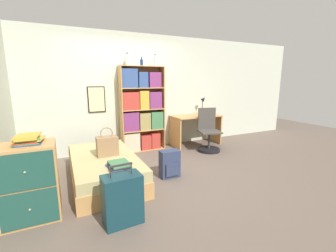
{
  "coord_description": "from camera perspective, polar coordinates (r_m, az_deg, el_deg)",
  "views": [
    {
      "loc": [
        -1.27,
        -3.5,
        1.58
      ],
      "look_at": [
        0.49,
        0.18,
        0.75
      ],
      "focal_mm": 24.0,
      "sensor_mm": 36.0,
      "label": 1
    }
  ],
  "objects": [
    {
      "name": "dresser",
      "position": [
        3.06,
        -31.66,
        -12.09
      ],
      "size": [
        0.59,
        0.48,
        0.89
      ],
      "color": "tan",
      "rests_on": "ground_plane"
    },
    {
      "name": "desk_chair",
      "position": [
        5.21,
        10.22,
        -2.85
      ],
      "size": [
        0.56,
        0.56,
        0.97
      ],
      "color": "black",
      "rests_on": "ground_plane"
    },
    {
      "name": "bottle_green",
      "position": [
        5.0,
        -10.3,
        16.03
      ],
      "size": [
        0.08,
        0.08,
        0.26
      ],
      "color": "#B7BCC1",
      "rests_on": "bookcase"
    },
    {
      "name": "handbag",
      "position": [
        3.72,
        -15.17,
        -4.86
      ],
      "size": [
        0.33,
        0.2,
        0.46
      ],
      "color": "#93704C",
      "rests_on": "bed"
    },
    {
      "name": "desk",
      "position": [
        5.61,
        7.07,
        0.44
      ],
      "size": [
        1.19,
        0.6,
        0.74
      ],
      "color": "tan",
      "rests_on": "ground_plane"
    },
    {
      "name": "magazine_pile_on_dresser",
      "position": [
        2.96,
        -31.99,
        -2.89
      ],
      "size": [
        0.32,
        0.34,
        0.1
      ],
      "color": "#334C84",
      "rests_on": "dresser"
    },
    {
      "name": "backpack",
      "position": [
        3.76,
        0.44,
        -9.65
      ],
      "size": [
        0.32,
        0.21,
        0.46
      ],
      "color": "#2D3856",
      "rests_on": "ground_plane"
    },
    {
      "name": "suitcase",
      "position": [
        2.67,
        -11.51,
        -17.79
      ],
      "size": [
        0.44,
        0.28,
        0.7
      ],
      "color": "#143842",
      "rests_on": "ground_plane"
    },
    {
      "name": "desk_lamp",
      "position": [
        5.77,
        8.95,
        6.07
      ],
      "size": [
        0.17,
        0.12,
        0.46
      ],
      "color": "black",
      "rests_on": "desk"
    },
    {
      "name": "bottle_brown",
      "position": [
        5.02,
        -6.73,
        15.76
      ],
      "size": [
        0.06,
        0.06,
        0.18
      ],
      "color": "navy",
      "rests_on": "bookcase"
    },
    {
      "name": "ground_plane",
      "position": [
        4.05,
        -5.21,
        -11.53
      ],
      "size": [
        14.0,
        14.0,
        0.0
      ],
      "primitive_type": "plane",
      "color": "#66564C"
    },
    {
      "name": "wall_back",
      "position": [
        5.15,
        -11.29,
        8.15
      ],
      "size": [
        10.0,
        0.09,
        2.6
      ],
      "color": "beige",
      "rests_on": "ground_plane"
    },
    {
      "name": "bottle_clear",
      "position": [
        5.17,
        -3.26,
        16.02
      ],
      "size": [
        0.07,
        0.07,
        0.26
      ],
      "color": "#B7BCC1",
      "rests_on": "bookcase"
    },
    {
      "name": "book_stack_on_bed",
      "position": [
        3.23,
        -12.43,
        -9.56
      ],
      "size": [
        0.32,
        0.36,
        0.07
      ],
      "color": "#334C84",
      "rests_on": "bed"
    },
    {
      "name": "bookcase",
      "position": [
        5.08,
        -6.8,
        3.85
      ],
      "size": [
        0.99,
        0.31,
        1.89
      ],
      "color": "tan",
      "rests_on": "ground_plane"
    },
    {
      "name": "bed",
      "position": [
        3.82,
        -15.83,
        -10.16
      ],
      "size": [
        0.99,
        1.82,
        0.4
      ],
      "color": "tan",
      "rests_on": "ground_plane"
    }
  ]
}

